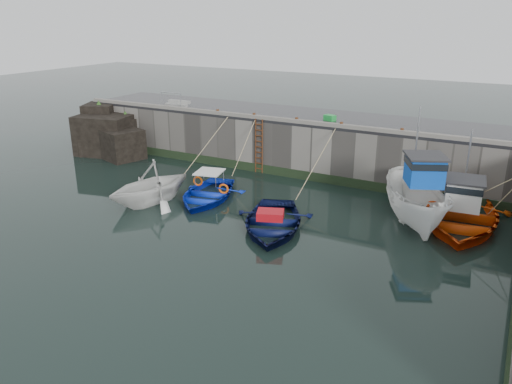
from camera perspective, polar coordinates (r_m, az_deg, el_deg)
The scene contains 22 objects.
ground at distance 20.72m, azimuth -7.80°, elevation -5.84°, with size 120.00×120.00×0.00m, color black.
quay_back at distance 30.57m, azimuth 5.96°, elevation 5.66°, with size 30.00×5.00×3.00m, color slate.
road_back at distance 30.23m, azimuth 6.06°, elevation 8.56°, with size 30.00×5.00×0.16m, color black.
kerb_back at distance 28.08m, azimuth 4.20°, elevation 8.14°, with size 30.00×0.30×0.20m, color slate.
algae_back at distance 28.67m, azimuth 3.90°, elevation 2.17°, with size 30.00×0.08×0.50m, color black.
rock_outcrop at distance 34.96m, azimuth -16.40°, elevation 6.34°, with size 5.85×4.24×3.41m.
ladder at distance 29.11m, azimuth 0.33°, elevation 5.23°, with size 0.51×0.08×3.20m.
boat_near_white at distance 25.48m, azimuth -11.89°, elevation -1.11°, with size 3.96×4.59×2.42m, color silver.
boat_near_white_rope at distance 29.01m, azimuth -5.93°, elevation 1.80°, with size 0.04×5.16×3.10m, color tan, non-canonical shape.
boat_near_blue at distance 25.47m, azimuth -5.66°, elevation -0.77°, with size 3.46×4.84×1.00m, color #0D2BC3.
boat_near_blue_rope at distance 28.57m, azimuth -1.32°, elevation 1.62°, with size 0.04×3.80×3.10m, color tan, non-canonical shape.
boat_near_navy at distance 21.93m, azimuth 1.84°, elevation -4.16°, with size 3.75×5.25×1.09m, color #091039.
boat_near_navy_rope at distance 25.96m, azimuth 6.55°, elevation -0.41°, with size 0.04×5.19×3.10m, color tan, non-canonical shape.
boat_far_white at distance 23.26m, azimuth 17.94°, elevation -1.05°, with size 4.63×6.54×5.37m.
boat_far_orange at distance 23.93m, azimuth 22.30°, elevation -2.47°, with size 5.40×7.12×4.39m.
fish_crate at distance 28.80m, azimuth 8.44°, elevation 8.39°, with size 0.62×0.41×0.32m, color green.
railing at distance 33.43m, azimuth -8.97°, elevation 10.00°, with size 1.60×1.05×1.00m.
bollard_a at distance 30.51m, azimuth -4.40°, elevation 9.14°, with size 0.18×0.18×0.28m, color #3F1E0F.
bollard_b at distance 29.25m, azimuth -0.22°, elevation 8.74°, with size 0.18×0.18×0.28m, color #3F1E0F.
bollard_c at distance 28.08m, azimuth 4.67°, elevation 8.21°, with size 0.18×0.18×0.28m, color #3F1E0F.
bollard_d at distance 27.16m, azimuth 9.72°, elevation 7.60°, with size 0.18×0.18×0.28m, color #3F1E0F.
bollard_e at distance 26.34m, azimuth 16.34°, elevation 6.71°, with size 0.18×0.18×0.28m, color #3F1E0F.
Camera 1 is at (11.28, -14.94, 8.88)m, focal length 35.00 mm.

